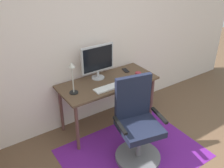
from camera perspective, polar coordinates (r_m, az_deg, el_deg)
wall_back at (r=3.48m, az=-5.55°, el=11.20°), size 6.00×0.10×2.60m
area_rug at (r=3.37m, az=4.68°, el=-15.21°), size 1.69×1.26×0.01m
desk at (r=3.49m, az=-0.93°, el=-0.51°), size 1.35×0.60×0.71m
monitor at (r=3.43m, az=-3.28°, el=5.46°), size 0.48×0.18×0.48m
keyboard at (r=3.28m, az=-0.55°, el=-0.75°), size 0.43×0.13×0.02m
computer_mouse at (r=3.44m, az=3.84°, el=0.76°), size 0.06×0.10×0.03m
coffee_cup at (r=3.52m, az=5.89°, el=1.93°), size 0.08×0.08×0.09m
cell_phone at (r=3.75m, az=3.08°, el=3.07°), size 0.10×0.15×0.01m
desk_lamp at (r=3.09m, az=-8.89°, el=2.07°), size 0.11×0.11×0.41m
office_chair at (r=3.08m, az=5.66°, el=-9.99°), size 0.60×0.56×1.05m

